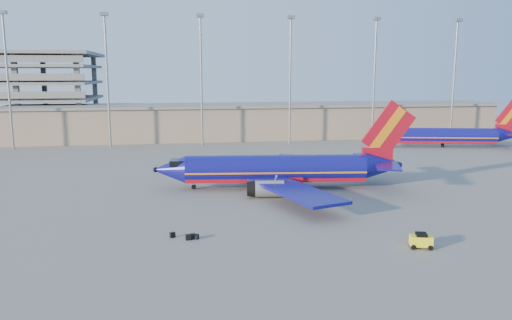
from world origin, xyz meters
name	(u,v)px	position (x,y,z in m)	size (l,w,h in m)	color
ground	(257,193)	(0.00, 0.00, 0.00)	(220.00, 220.00, 0.00)	slate
terminal_building	(260,121)	(10.00, 58.00, 4.32)	(122.00, 16.00, 8.50)	gray
light_mast_row	(246,66)	(5.00, 46.00, 17.55)	(101.60, 1.60, 28.65)	gray
aircraft_main	(282,170)	(3.94, 2.19, 2.66)	(36.78, 35.22, 12.46)	navy
aircraft_second	(447,136)	(47.97, 35.26, 2.55)	(32.49, 14.24, 11.14)	navy
baggage_tug	(421,240)	(11.76, -23.92, 0.76)	(2.27, 1.71, 1.46)	#FEF816
luggage_pile	(188,236)	(-9.72, -17.89, 0.26)	(2.91, 1.51, 0.54)	black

